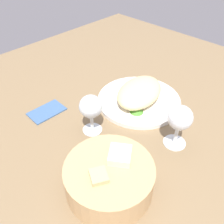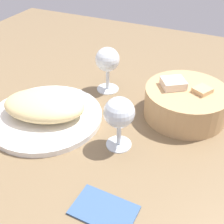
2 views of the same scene
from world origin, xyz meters
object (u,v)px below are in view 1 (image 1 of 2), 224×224
bread_basket (110,177)px  wine_glass_far (180,120)px  folded_napkin (47,111)px  wine_glass_near (91,108)px  plate (139,100)px

bread_basket → wine_glass_far: (-22.41, 3.06, 4.68)cm
folded_napkin → bread_basket: bearing=-97.6°
wine_glass_near → plate: bearing=176.8°
plate → wine_glass_near: bearing=-3.2°
plate → wine_glass_far: bearing=68.0°
wine_glass_far → wine_glass_near: bearing=-58.6°
plate → bread_basket: size_ratio=1.37×
folded_napkin → wine_glass_far: bearing=-63.5°
bread_basket → folded_napkin: bearing=-99.4°
wine_glass_far → folded_napkin: wine_glass_far is taller
plate → folded_napkin: bearing=-35.8°
wine_glass_near → wine_glass_far: size_ratio=0.96×
wine_glass_near → wine_glass_far: 23.55cm
plate → wine_glass_far: (7.67, 18.98, 7.84)cm
plate → wine_glass_near: (19.96, -1.11, 7.47)cm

